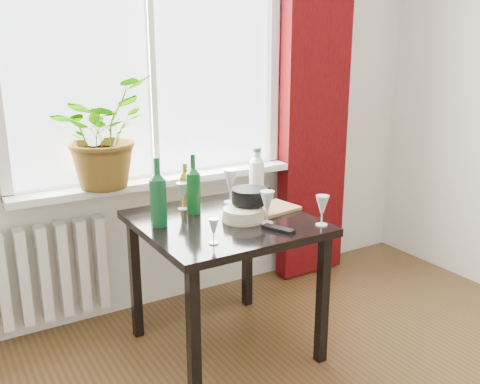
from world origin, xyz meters
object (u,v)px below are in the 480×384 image
fondue_pot (250,202)px  cleaning_bottle (257,173)px  wine_bottle_right (193,183)px  wine_bottle_left (158,192)px  bottle_amber (185,184)px  tv_remote (278,229)px  cutting_board (268,210)px  wineglass_front_right (267,207)px  radiator (34,275)px  wineglass_front_left (214,231)px  wineglass_far_right (322,210)px  wineglass_back_center (231,186)px  plate_stack (243,214)px  table (225,236)px  wineglass_back_left (183,196)px  potted_plant (101,133)px

fondue_pot → cleaning_bottle: bearing=67.2°
wine_bottle_right → cleaning_bottle: bearing=8.2°
wine_bottle_left → bottle_amber: bearing=42.2°
wine_bottle_left → tv_remote: 0.61m
cleaning_bottle → fondue_pot: cleaning_bottle is taller
wine_bottle_left → cutting_board: (0.59, -0.08, -0.17)m
wine_bottle_left → wineglass_front_right: 0.54m
radiator → fondue_pot: 1.26m
wineglass_front_right → wineglass_front_left: bearing=-163.4°
wineglass_far_right → wineglass_back_center: size_ratio=0.79×
wineglass_far_right → tv_remote: bearing=168.3°
wineglass_back_center → wineglass_front_left: 0.64m
cutting_board → radiator: bearing=150.5°
fondue_pot → tv_remote: fondue_pot is taller
wineglass_far_right → wineglass_front_left: size_ratio=1.31×
plate_stack → wine_bottle_left: bearing=160.6°
cleaning_bottle → wineglass_back_center: bearing=-178.8°
wine_bottle_left → cleaning_bottle: (0.67, 0.16, -0.02)m
wine_bottle_right → cutting_board: wine_bottle_right is taller
cleaning_bottle → wineglass_far_right: size_ratio=1.93×
wineglass_front_left → plate_stack: wineglass_front_left is taller
wineglass_front_right → wineglass_far_right: 0.27m
table → wine_bottle_right: 0.32m
cleaning_bottle → tv_remote: (-0.21, -0.52, -0.14)m
cutting_board → wineglass_back_left: bearing=145.4°
wineglass_front_left → plate_stack: 0.36m
cleaning_bottle → wineglass_front_left: bearing=-137.5°
wineglass_back_center → cutting_board: wineglass_back_center is taller
table → potted_plant: bearing=128.1°
wine_bottle_right → wineglass_far_right: size_ratio=2.05×
radiator → wine_bottle_left: size_ratio=2.30×
wineglass_far_right → cutting_board: (-0.10, 0.33, -0.07)m
cleaning_bottle → wineglass_front_left: 0.76m
wine_bottle_left → cutting_board: bearing=-8.0°
table → tv_remote: tv_remote is taller
radiator → cleaning_bottle: size_ratio=2.64×
radiator → wineglass_back_left: size_ratio=5.28×
wineglass_back_left → cutting_board: size_ratio=0.49×
wine_bottle_left → tv_remote: wine_bottle_left is taller
radiator → wineglass_front_left: 1.18m
wine_bottle_left → bottle_amber: size_ratio=1.42×
wineglass_front_right → wineglass_back_center: size_ratio=0.86×
radiator → wine_bottle_right: size_ratio=2.48×
cutting_board → wineglass_far_right: bearing=-73.7°
wine_bottle_left → wineglass_front_right: bearing=-27.4°
wine_bottle_left → tv_remote: bearing=-38.2°
bottle_amber → wineglass_far_right: bottle_amber is taller
table → cutting_board: size_ratio=2.73×
wine_bottle_right → wineglass_back_center: wine_bottle_right is taller
bottle_amber → wineglass_far_right: (0.44, -0.64, -0.04)m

